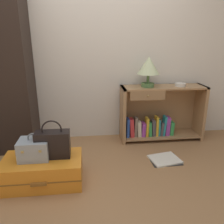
% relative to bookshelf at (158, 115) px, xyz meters
% --- Properties ---
extents(ground_plane, '(9.00, 9.00, 0.00)m').
position_rel_bookshelf_xyz_m(ground_plane, '(-0.88, -1.27, -0.35)').
color(ground_plane, '#9E7047').
extents(back_wall, '(6.40, 0.10, 2.60)m').
position_rel_bookshelf_xyz_m(back_wall, '(-0.88, 0.23, 0.95)').
color(back_wall, silver).
rests_on(back_wall, ground_plane).
extents(bookshelf, '(1.14, 0.34, 0.76)m').
position_rel_bookshelf_xyz_m(bookshelf, '(0.00, 0.00, 0.00)').
color(bookshelf, '#A37A51').
rests_on(bookshelf, ground_plane).
extents(table_lamp, '(0.29, 0.29, 0.39)m').
position_rel_bookshelf_xyz_m(table_lamp, '(-0.18, -0.02, 0.67)').
color(table_lamp, '#4C7542').
rests_on(table_lamp, bookshelf).
extents(bowl, '(0.14, 0.14, 0.04)m').
position_rel_bookshelf_xyz_m(bowl, '(0.27, -0.03, 0.43)').
color(bowl, silver).
rests_on(bowl, bookshelf).
extents(suitcase_large, '(0.76, 0.45, 0.26)m').
position_rel_bookshelf_xyz_m(suitcase_large, '(-1.43, -0.90, -0.22)').
color(suitcase_large, orange).
rests_on(suitcase_large, ground_plane).
extents(train_case, '(0.28, 0.23, 0.26)m').
position_rel_bookshelf_xyz_m(train_case, '(-1.49, -0.88, 0.01)').
color(train_case, '#8E99A3').
rests_on(train_case, suitcase_large).
extents(handbag, '(0.33, 0.15, 0.38)m').
position_rel_bookshelf_xyz_m(handbag, '(-1.32, -0.87, 0.05)').
color(handbag, black).
rests_on(handbag, suitcase_large).
extents(open_book_on_floor, '(0.38, 0.33, 0.02)m').
position_rel_bookshelf_xyz_m(open_book_on_floor, '(-0.09, -0.62, -0.34)').
color(open_book_on_floor, white).
rests_on(open_book_on_floor, ground_plane).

